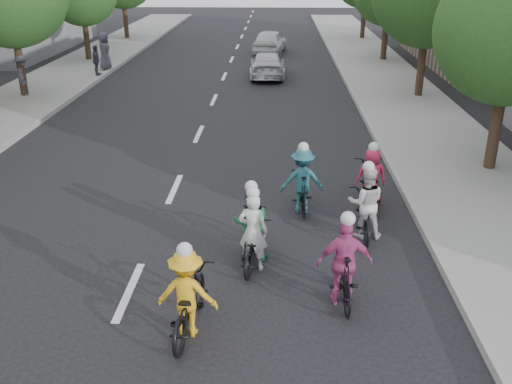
# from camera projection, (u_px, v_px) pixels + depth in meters

# --- Properties ---
(ground) EXTENTS (120.00, 120.00, 0.00)m
(ground) POSITION_uv_depth(u_px,v_px,m) (129.00, 291.00, 10.59)
(ground) COLOR black
(ground) RESTS_ON ground
(curb_left) EXTENTS (0.18, 80.00, 0.18)m
(curb_left) POSITION_uv_depth(u_px,v_px,m) (27.00, 130.00, 19.98)
(curb_left) COLOR #999993
(curb_left) RESTS_ON ground
(sidewalk_right) EXTENTS (4.00, 80.00, 0.15)m
(sidewalk_right) POSITION_uv_depth(u_px,v_px,m) (431.00, 134.00, 19.51)
(sidewalk_right) COLOR gray
(sidewalk_right) RESTS_ON ground
(curb_right) EXTENTS (0.18, 80.00, 0.18)m
(curb_right) POSITION_uv_depth(u_px,v_px,m) (374.00, 133.00, 19.57)
(curb_right) COLOR #999993
(curb_right) RESTS_ON ground
(tree_r_0) EXTENTS (4.00, 4.00, 5.97)m
(tree_r_0) POSITION_uv_depth(u_px,v_px,m) (512.00, 30.00, 14.84)
(tree_r_0) COLOR black
(tree_r_0) RESTS_ON ground
(cyclist_0) EXTENTS (0.83, 1.68, 1.75)m
(cyclist_0) POSITION_uv_depth(u_px,v_px,m) (253.00, 241.00, 11.24)
(cyclist_0) COLOR black
(cyclist_0) RESTS_ON ground
(cyclist_1) EXTENTS (0.82, 1.74, 1.69)m
(cyclist_1) POSITION_uv_depth(u_px,v_px,m) (252.00, 228.00, 11.62)
(cyclist_1) COLOR black
(cyclist_1) RESTS_ON ground
(cyclist_2) EXTENTS (0.74, 1.98, 1.64)m
(cyclist_2) POSITION_uv_depth(u_px,v_px,m) (370.00, 182.00, 14.07)
(cyclist_2) COLOR black
(cyclist_2) RESTS_ON ground
(cyclist_3) EXTENTS (0.98, 1.72, 1.80)m
(cyclist_3) POSITION_uv_depth(u_px,v_px,m) (344.00, 269.00, 10.06)
(cyclist_3) COLOR black
(cyclist_3) RESTS_ON ground
(cyclist_4) EXTENTS (0.81, 1.83, 1.76)m
(cyclist_4) POSITION_uv_depth(u_px,v_px,m) (365.00, 209.00, 12.49)
(cyclist_4) COLOR black
(cyclist_4) RESTS_ON ground
(cyclist_5) EXTENTS (1.08, 1.66, 1.76)m
(cyclist_5) POSITION_uv_depth(u_px,v_px,m) (302.00, 185.00, 13.67)
(cyclist_5) COLOR black
(cyclist_5) RESTS_ON ground
(cyclist_6) EXTENTS (1.04, 2.02, 1.68)m
(cyclist_6) POSITION_uv_depth(u_px,v_px,m) (188.00, 299.00, 9.26)
(cyclist_6) COLOR black
(cyclist_6) RESTS_ON ground
(follow_car_lead) EXTENTS (1.78, 4.25, 1.23)m
(follow_car_lead) POSITION_uv_depth(u_px,v_px,m) (267.00, 65.00, 28.66)
(follow_car_lead) COLOR silver
(follow_car_lead) RESTS_ON ground
(follow_car_trail) EXTENTS (2.29, 4.48, 1.46)m
(follow_car_trail) POSITION_uv_depth(u_px,v_px,m) (270.00, 41.00, 35.40)
(follow_car_trail) COLOR silver
(follow_car_trail) RESTS_ON ground
(spectator_0) EXTENTS (0.96, 1.25, 1.71)m
(spectator_0) POSITION_uv_depth(u_px,v_px,m) (23.00, 75.00, 24.31)
(spectator_0) COLOR #4C4C59
(spectator_0) RESTS_ON sidewalk_left
(spectator_1) EXTENTS (0.38, 0.88, 1.49)m
(spectator_1) POSITION_uv_depth(u_px,v_px,m) (96.00, 60.00, 28.27)
(spectator_1) COLOR #4C4A57
(spectator_1) RESTS_ON sidewalk_left
(spectator_2) EXTENTS (0.78, 1.04, 1.91)m
(spectator_2) POSITION_uv_depth(u_px,v_px,m) (104.00, 51.00, 29.61)
(spectator_2) COLOR #464450
(spectator_2) RESTS_ON sidewalk_left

